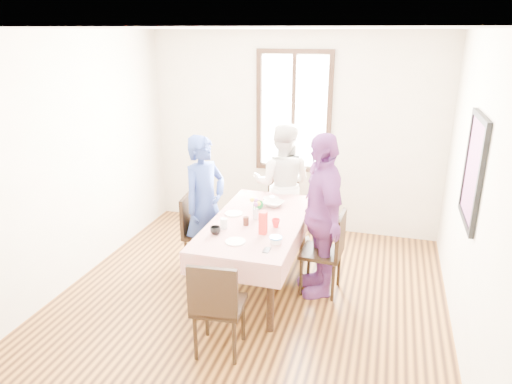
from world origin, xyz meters
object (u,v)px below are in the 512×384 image
(person_left, at_px, (204,205))
(person_right, at_px, (321,215))
(dining_table, at_px, (257,253))
(chair_far, at_px, (282,208))
(chair_right, at_px, (321,252))
(chair_near, at_px, (219,305))
(person_far, at_px, (282,184))
(chair_left, at_px, (204,233))

(person_left, bearing_deg, person_right, -70.38)
(dining_table, height_order, person_left, person_left)
(chair_far, bearing_deg, dining_table, 81.82)
(chair_right, xyz_separation_m, chair_near, (-0.69, -1.24, 0.00))
(person_left, relative_size, person_far, 1.00)
(chair_far, height_order, person_right, person_right)
(person_right, bearing_deg, chair_right, 66.53)
(chair_left, xyz_separation_m, chair_right, (1.39, -0.11, 0.00))
(dining_table, distance_m, person_far, 1.24)
(person_left, height_order, person_far, person_left)
(person_left, relative_size, person_right, 0.92)
(dining_table, height_order, chair_near, chair_near)
(dining_table, distance_m, chair_left, 0.72)
(chair_far, bearing_deg, chair_near, 81.82)
(chair_far, bearing_deg, chair_left, 47.75)
(dining_table, xyz_separation_m, chair_far, (0.00, 1.19, 0.08))
(dining_table, xyz_separation_m, chair_left, (-0.69, 0.16, 0.08))
(chair_left, relative_size, chair_right, 1.00)
(chair_near, bearing_deg, chair_right, 55.68)
(chair_right, relative_size, person_far, 0.57)
(chair_left, bearing_deg, person_right, 79.10)
(dining_table, relative_size, chair_near, 1.90)
(chair_left, bearing_deg, person_far, 138.97)
(chair_right, bearing_deg, person_right, 93.60)
(chair_right, xyz_separation_m, person_far, (-0.69, 1.11, 0.35))
(chair_right, xyz_separation_m, person_left, (-1.37, 0.11, 0.35))
(person_right, bearing_deg, chair_near, -52.01)
(dining_table, bearing_deg, chair_near, -90.00)
(person_far, height_order, person_right, person_right)
(chair_left, relative_size, person_right, 0.52)
(dining_table, xyz_separation_m, chair_near, (0.00, -1.19, 0.08))
(chair_far, bearing_deg, person_far, 81.82)
(dining_table, bearing_deg, chair_right, 4.45)
(chair_near, relative_size, person_left, 0.57)
(chair_left, distance_m, person_far, 1.27)
(chair_right, relative_size, chair_near, 1.00)
(chair_left, xyz_separation_m, chair_far, (0.69, 1.03, 0.00))
(chair_far, height_order, person_far, person_far)
(chair_near, xyz_separation_m, person_left, (-0.68, 1.35, 0.35))
(chair_left, height_order, person_far, person_far)
(person_left, xyz_separation_m, person_far, (0.68, 1.00, -0.00))
(chair_near, height_order, person_right, person_right)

